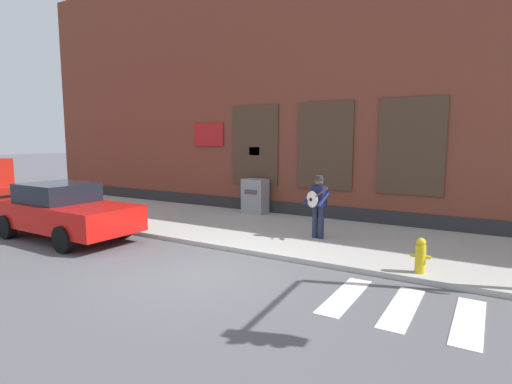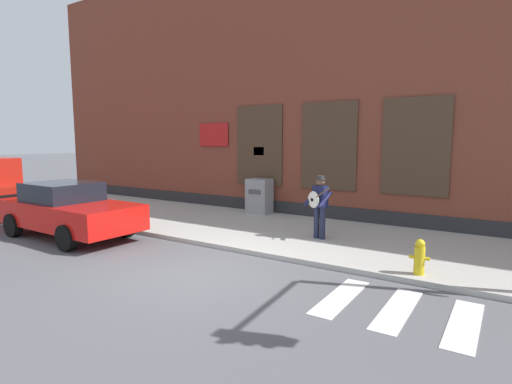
# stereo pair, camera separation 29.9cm
# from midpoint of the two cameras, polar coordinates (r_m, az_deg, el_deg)

# --- Properties ---
(ground_plane) EXTENTS (160.00, 160.00, 0.00)m
(ground_plane) POSITION_cam_midpoint_polar(r_m,az_deg,el_deg) (8.32, -6.37, -11.59)
(ground_plane) COLOR #56565B
(sidewalk) EXTENTS (28.00, 4.72, 0.12)m
(sidewalk) POSITION_cam_midpoint_polar(r_m,az_deg,el_deg) (11.57, 6.32, -5.90)
(sidewalk) COLOR #ADAAA3
(sidewalk) RESTS_ON ground
(building_backdrop) EXTENTS (28.00, 4.06, 9.39)m
(building_backdrop) POSITION_cam_midpoint_polar(r_m,az_deg,el_deg) (15.43, 14.07, 14.52)
(building_backdrop) COLOR brown
(building_backdrop) RESTS_ON ground
(crosswalk) EXTENTS (5.20, 1.90, 0.01)m
(crosswalk) POSITION_cam_midpoint_polar(r_m,az_deg,el_deg) (6.97, 32.82, -16.54)
(crosswalk) COLOR silver
(crosswalk) RESTS_ON ground
(red_car) EXTENTS (4.63, 2.05, 1.53)m
(red_car) POSITION_cam_midpoint_polar(r_m,az_deg,el_deg) (12.36, -24.74, -2.32)
(red_car) COLOR red
(red_car) RESTS_ON ground
(busker) EXTENTS (0.72, 0.63, 1.68)m
(busker) POSITION_cam_midpoint_polar(r_m,az_deg,el_deg) (10.63, 9.77, -1.58)
(busker) COLOR #1E233D
(busker) RESTS_ON sidewalk
(utility_box) EXTENTS (0.83, 0.63, 1.24)m
(utility_box) POSITION_cam_midpoint_polar(r_m,az_deg,el_deg) (14.25, 1.07, -0.60)
(utility_box) COLOR gray
(utility_box) RESTS_ON sidewalk
(fire_hydrant) EXTENTS (0.38, 0.20, 0.70)m
(fire_hydrant) POSITION_cam_midpoint_polar(r_m,az_deg,el_deg) (8.48, 23.27, -8.54)
(fire_hydrant) COLOR gold
(fire_hydrant) RESTS_ON sidewalk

